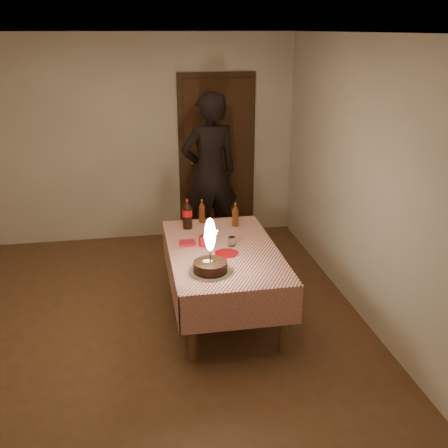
# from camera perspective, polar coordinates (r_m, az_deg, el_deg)

# --- Properties ---
(ground) EXTENTS (4.00, 4.50, 0.01)m
(ground) POSITION_cam_1_polar(r_m,az_deg,el_deg) (5.14, -7.73, -10.47)
(ground) COLOR brown
(ground) RESTS_ON ground
(room_shell) EXTENTS (4.04, 4.54, 2.62)m
(room_shell) POSITION_cam_1_polar(r_m,az_deg,el_deg) (4.60, -8.34, 8.03)
(room_shell) COLOR beige
(room_shell) RESTS_ON ground
(dining_table) EXTENTS (1.02, 1.72, 0.68)m
(dining_table) POSITION_cam_1_polar(r_m,az_deg,el_deg) (4.98, -0.10, -3.73)
(dining_table) COLOR brown
(dining_table) RESTS_ON ground
(birthday_cake) EXTENTS (0.37, 0.37, 0.49)m
(birthday_cake) POSITION_cam_1_polar(r_m,az_deg,el_deg) (4.45, -1.50, -3.93)
(birthday_cake) COLOR white
(birthday_cake) RESTS_ON dining_table
(red_plate) EXTENTS (0.22, 0.22, 0.01)m
(red_plate) POSITION_cam_1_polar(r_m,az_deg,el_deg) (4.85, 0.30, -3.19)
(red_plate) COLOR #B50C13
(red_plate) RESTS_ON dining_table
(red_cup) EXTENTS (0.08, 0.08, 0.10)m
(red_cup) POSITION_cam_1_polar(r_m,az_deg,el_deg) (5.00, -2.27, -1.84)
(red_cup) COLOR red
(red_cup) RESTS_ON dining_table
(clear_cup) EXTENTS (0.07, 0.07, 0.09)m
(clear_cup) POSITION_cam_1_polar(r_m,az_deg,el_deg) (5.00, 0.85, -1.91)
(clear_cup) COLOR silver
(clear_cup) RESTS_ON dining_table
(napkin_stack) EXTENTS (0.15, 0.15, 0.02)m
(napkin_stack) POSITION_cam_1_polar(r_m,az_deg,el_deg) (5.07, -3.98, -2.08)
(napkin_stack) COLOR #B41425
(napkin_stack) RESTS_ON dining_table
(cola_bottle) EXTENTS (0.10, 0.10, 0.32)m
(cola_bottle) POSITION_cam_1_polar(r_m,az_deg,el_deg) (5.42, -4.02, 1.06)
(cola_bottle) COLOR black
(cola_bottle) RESTS_ON dining_table
(amber_bottle_left) EXTENTS (0.06, 0.06, 0.25)m
(amber_bottle_left) POSITION_cam_1_polar(r_m,az_deg,el_deg) (5.59, -2.42, 1.34)
(amber_bottle_left) COLOR #55280E
(amber_bottle_left) RESTS_ON dining_table
(amber_bottle_right) EXTENTS (0.06, 0.06, 0.25)m
(amber_bottle_right) POSITION_cam_1_polar(r_m,az_deg,el_deg) (5.48, 1.24, 0.95)
(amber_bottle_right) COLOR #55280E
(amber_bottle_right) RESTS_ON dining_table
(photographer) EXTENTS (0.80, 0.62, 1.96)m
(photographer) POSITION_cam_1_polar(r_m,az_deg,el_deg) (6.37, -1.58, 5.51)
(photographer) COLOR black
(photographer) RESTS_ON ground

